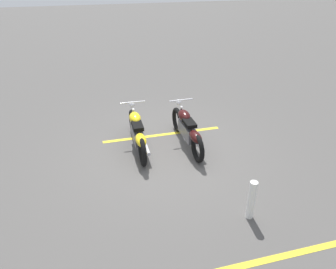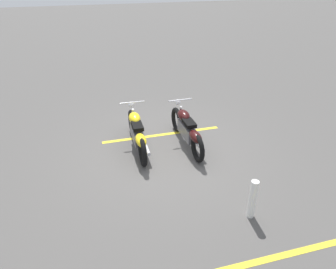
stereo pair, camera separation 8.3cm
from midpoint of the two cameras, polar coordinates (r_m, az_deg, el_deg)
ground_plane at (r=7.87m, az=-0.31°, el=-3.00°), size 60.00×60.00×0.00m
motorcycle_bright_foreground at (r=7.77m, az=-5.19°, el=0.39°), size 2.23×0.62×1.04m
motorcycle_dark_foreground at (r=7.89m, az=3.82°, el=0.91°), size 2.23×0.62×1.04m
bollard_post at (r=5.98m, az=15.06°, el=-11.23°), size 0.14×0.14×0.79m
parking_stripe_near at (r=8.59m, az=-0.68°, el=-0.02°), size 0.16×3.20×0.01m
parking_stripe_mid at (r=5.59m, az=17.20°, el=-20.72°), size 0.16×3.20×0.01m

